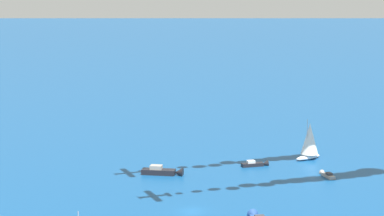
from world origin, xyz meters
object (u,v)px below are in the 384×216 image
motorboat_near_centre (164,172)px  sailboat_far_stbd (310,141)px  motorboat_offshore (327,175)px  motorboat_far_port (256,164)px

motorboat_near_centre → sailboat_far_stbd: sailboat_far_stbd is taller
motorboat_near_centre → motorboat_offshore: bearing=-102.2°
motorboat_offshore → motorboat_far_port: bearing=47.6°
motorboat_near_centre → motorboat_far_port: motorboat_near_centre is taller
motorboat_far_port → sailboat_far_stbd: 15.80m
motorboat_offshore → motorboat_near_centre: bearing=77.8°
motorboat_near_centre → sailboat_far_stbd: size_ratio=0.96×
motorboat_near_centre → motorboat_far_port: bearing=-79.0°
sailboat_far_stbd → motorboat_offshore: sailboat_far_stbd is taller
motorboat_far_port → sailboat_far_stbd: bearing=-71.9°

